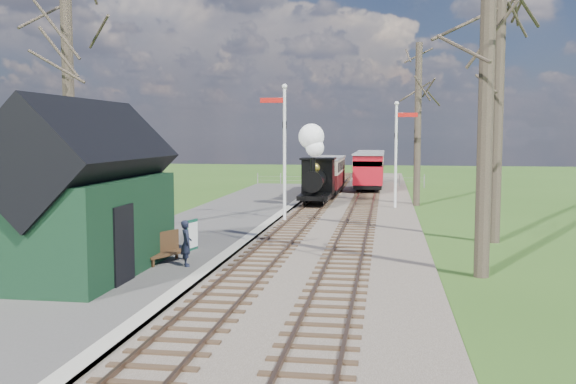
# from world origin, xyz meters

# --- Properties ---
(ground) EXTENTS (140.00, 140.00, 0.00)m
(ground) POSITION_xyz_m (0.00, 0.00, 0.00)
(ground) COLOR #2E5119
(ground) RESTS_ON ground
(distant_hills) EXTENTS (114.40, 48.00, 22.02)m
(distant_hills) POSITION_xyz_m (1.40, 64.38, -16.21)
(distant_hills) COLOR #385B23
(distant_hills) RESTS_ON ground
(ballast_bed) EXTENTS (8.00, 60.00, 0.10)m
(ballast_bed) POSITION_xyz_m (1.30, 22.00, 0.05)
(ballast_bed) COLOR brown
(ballast_bed) RESTS_ON ground
(track_near) EXTENTS (1.60, 60.00, 0.15)m
(track_near) POSITION_xyz_m (0.00, 22.00, 0.10)
(track_near) COLOR brown
(track_near) RESTS_ON ground
(track_far) EXTENTS (1.60, 60.00, 0.15)m
(track_far) POSITION_xyz_m (2.60, 22.00, 0.10)
(track_far) COLOR brown
(track_far) RESTS_ON ground
(platform) EXTENTS (5.00, 44.00, 0.20)m
(platform) POSITION_xyz_m (-3.50, 14.00, 0.10)
(platform) COLOR #474442
(platform) RESTS_ON ground
(coping_strip) EXTENTS (0.40, 44.00, 0.21)m
(coping_strip) POSITION_xyz_m (-1.20, 14.00, 0.10)
(coping_strip) COLOR #B2AD9E
(coping_strip) RESTS_ON ground
(station_shed) EXTENTS (3.25, 6.30, 4.78)m
(station_shed) POSITION_xyz_m (-4.30, 4.00, 2.27)
(station_shed) COLOR black
(station_shed) RESTS_ON platform
(semaphore_near) EXTENTS (1.22, 0.24, 6.22)m
(semaphore_near) POSITION_xyz_m (-0.77, 16.00, 3.62)
(semaphore_near) COLOR silver
(semaphore_near) RESTS_ON ground
(semaphore_far) EXTENTS (1.22, 0.24, 5.72)m
(semaphore_far) POSITION_xyz_m (4.37, 22.00, 3.35)
(semaphore_far) COLOR silver
(semaphore_far) RESTS_ON ground
(bare_trees) EXTENTS (15.51, 22.39, 12.00)m
(bare_trees) POSITION_xyz_m (1.33, 10.10, 5.21)
(bare_trees) COLOR #382D23
(bare_trees) RESTS_ON ground
(fence_line) EXTENTS (12.60, 0.08, 1.00)m
(fence_line) POSITION_xyz_m (0.30, 36.00, 0.55)
(fence_line) COLOR slate
(fence_line) RESTS_ON ground
(locomotive) EXTENTS (1.74, 4.05, 4.34)m
(locomotive) POSITION_xyz_m (-0.01, 22.52, 2.01)
(locomotive) COLOR black
(locomotive) RESTS_ON ground
(coach) EXTENTS (2.03, 6.95, 2.13)m
(coach) POSITION_xyz_m (0.00, 28.58, 1.47)
(coach) COLOR black
(coach) RESTS_ON ground
(red_carriage_a) EXTENTS (2.04, 5.06, 2.15)m
(red_carriage_a) POSITION_xyz_m (2.60, 32.01, 1.49)
(red_carriage_a) COLOR black
(red_carriage_a) RESTS_ON ground
(red_carriage_b) EXTENTS (2.04, 5.06, 2.15)m
(red_carriage_b) POSITION_xyz_m (2.60, 37.51, 1.49)
(red_carriage_b) COLOR black
(red_carriage_b) RESTS_ON ground
(sign_board) EXTENTS (0.24, 0.68, 1.01)m
(sign_board) POSITION_xyz_m (-2.47, 7.74, 0.70)
(sign_board) COLOR #0E4330
(sign_board) RESTS_ON platform
(bench) EXTENTS (1.06, 1.61, 0.90)m
(bench) POSITION_xyz_m (-2.73, 5.67, 0.62)
(bench) COLOR #3F2916
(bench) RESTS_ON platform
(person) EXTENTS (0.49, 0.58, 1.33)m
(person) POSITION_xyz_m (-1.86, 5.27, 0.87)
(person) COLOR #1B1F32
(person) RESTS_ON platform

